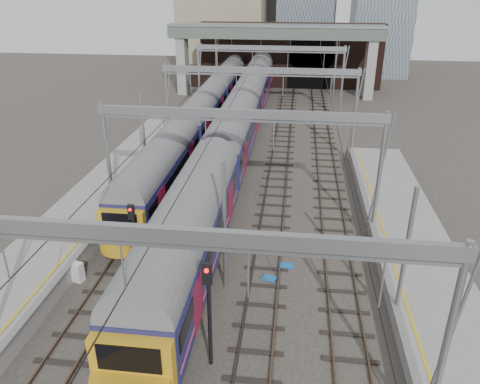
# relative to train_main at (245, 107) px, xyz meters

# --- Properties ---
(ground) EXTENTS (160.00, 160.00, 0.00)m
(ground) POSITION_rel_train_main_xyz_m (2.00, -29.06, -2.65)
(ground) COLOR #38332D
(ground) RESTS_ON ground
(platform_left) EXTENTS (4.32, 55.00, 1.12)m
(platform_left) POSITION_rel_train_main_xyz_m (-8.18, -26.56, -2.10)
(platform_left) COLOR gray
(platform_left) RESTS_ON ground
(platform_right) EXTENTS (4.32, 47.00, 1.12)m
(platform_right) POSITION_rel_train_main_xyz_m (12.18, -30.56, -2.10)
(platform_right) COLOR gray
(platform_right) RESTS_ON ground
(tracks) EXTENTS (14.40, 80.00, 0.22)m
(tracks) POSITION_rel_train_main_xyz_m (2.00, -14.06, -2.63)
(tracks) COLOR #4C3828
(tracks) RESTS_ON ground
(overhead_line) EXTENTS (16.80, 80.00, 8.00)m
(overhead_line) POSITION_rel_train_main_xyz_m (2.00, -7.58, 3.91)
(overhead_line) COLOR gray
(overhead_line) RESTS_ON ground
(retaining_wall) EXTENTS (28.00, 2.75, 9.00)m
(retaining_wall) POSITION_rel_train_main_xyz_m (3.40, 22.87, 1.68)
(retaining_wall) COLOR black
(retaining_wall) RESTS_ON ground
(overbridge) EXTENTS (28.00, 3.00, 9.25)m
(overbridge) POSITION_rel_train_main_xyz_m (2.00, 16.94, 4.61)
(overbridge) COLOR gray
(overbridge) RESTS_ON ground
(train_main) EXTENTS (3.07, 70.99, 5.19)m
(train_main) POSITION_rel_train_main_xyz_m (0.00, 0.00, 0.00)
(train_main) COLOR black
(train_main) RESTS_ON ground
(train_second) EXTENTS (2.67, 61.85, 4.64)m
(train_second) POSITION_rel_train_main_xyz_m (-4.00, 5.37, -0.24)
(train_second) COLOR black
(train_second) RESTS_ON ground
(signal_near_left) EXTENTS (0.31, 0.45, 4.38)m
(signal_near_left) POSITION_rel_train_main_xyz_m (-2.76, -26.82, 0.15)
(signal_near_left) COLOR black
(signal_near_left) RESTS_ON ground
(signal_near_centre) EXTENTS (0.36, 0.47, 5.06)m
(signal_near_centre) POSITION_rel_train_main_xyz_m (2.21, -32.54, 0.52)
(signal_near_centre) COLOR black
(signal_near_centre) RESTS_ON ground
(relay_cabinet) EXTENTS (0.64, 0.58, 1.09)m
(relay_cabinet) POSITION_rel_train_main_xyz_m (-5.80, -27.55, -2.11)
(relay_cabinet) COLOR silver
(relay_cabinet) RESTS_ON ground
(equip_cover_a) EXTENTS (0.91, 0.73, 0.10)m
(equip_cover_a) POSITION_rel_train_main_xyz_m (5.07, -24.84, -2.61)
(equip_cover_a) COLOR #1760B0
(equip_cover_a) RESTS_ON ground
(equip_cover_b) EXTENTS (0.88, 0.76, 0.09)m
(equip_cover_b) POSITION_rel_train_main_xyz_m (0.56, -25.92, -2.61)
(equip_cover_b) COLOR #1760B0
(equip_cover_b) RESTS_ON ground
(equip_cover_c) EXTENTS (0.84, 0.71, 0.09)m
(equip_cover_c) POSITION_rel_train_main_xyz_m (4.25, -26.16, -2.61)
(equip_cover_c) COLOR #1760B0
(equip_cover_c) RESTS_ON ground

